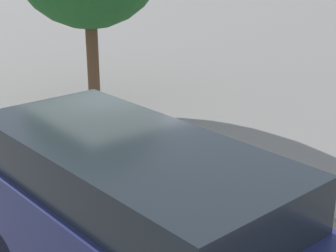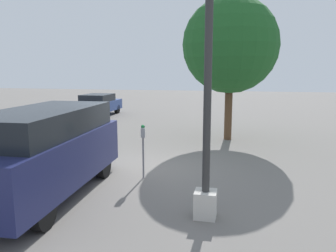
# 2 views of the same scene
# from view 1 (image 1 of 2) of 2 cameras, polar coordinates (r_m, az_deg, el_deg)

# --- Properties ---
(ground_plane) EXTENTS (80.00, 80.00, 0.00)m
(ground_plane) POSITION_cam_1_polar(r_m,az_deg,el_deg) (8.81, -5.05, -8.07)
(ground_plane) COLOR slate
(parking_meter_near) EXTENTS (0.22, 0.15, 1.50)m
(parking_meter_near) POSITION_cam_1_polar(r_m,az_deg,el_deg) (8.19, 0.09, -1.70)
(parking_meter_near) COLOR gray
(parking_meter_near) RESTS_ON ground
(parked_van) EXTENTS (5.08, 2.17, 2.07)m
(parked_van) POSITION_cam_1_polar(r_m,az_deg,el_deg) (5.89, -3.69, -10.48)
(parked_van) COLOR navy
(parked_van) RESTS_ON ground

